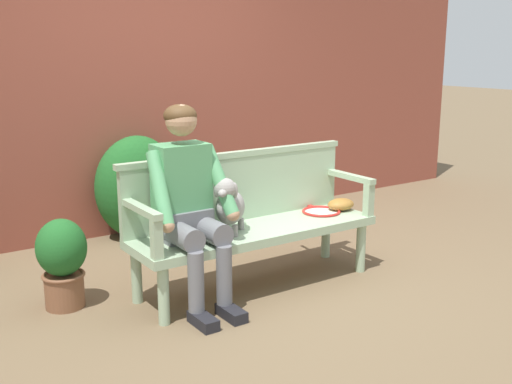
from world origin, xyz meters
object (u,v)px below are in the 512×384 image
Objects in this scene: potted_plant at (62,260)px; person_seated at (188,199)px; baseball_glove at (341,204)px; tennis_racket at (319,211)px; dog_on_bench at (229,205)px; garden_bench at (256,235)px.

person_seated is at bearing -30.59° from potted_plant.
baseball_glove is 2.06m from potted_plant.
dog_on_bench is at bearing -173.71° from tennis_racket.
baseball_glove is (0.79, 0.02, 0.10)m from garden_bench.
tennis_racket is 1.89m from potted_plant.
baseball_glove is at bearing 1.28° from person_seated.
potted_plant is (-1.23, 0.40, -0.05)m from garden_bench.
baseball_glove is at bearing 1.09° from garden_bench.
dog_on_bench is (-0.23, -0.03, 0.25)m from garden_bench.
dog_on_bench reaches higher than garden_bench.
baseball_glove is at bearing -10.72° from potted_plant.
dog_on_bench is 0.68× the size of potted_plant.
person_seated reaches higher than tennis_racket.
person_seated is 2.21× the size of potted_plant.
dog_on_bench is (0.30, -0.01, -0.07)m from person_seated.
baseball_glove is 0.37× the size of potted_plant.
potted_plant is at bearing 149.41° from person_seated.
dog_on_bench reaches higher than potted_plant.
dog_on_bench is at bearing -23.01° from potted_plant.
tennis_racket is at bearing -10.04° from potted_plant.
person_seated is 1.19m from tennis_racket.
dog_on_bench is 1.81× the size of baseball_glove.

